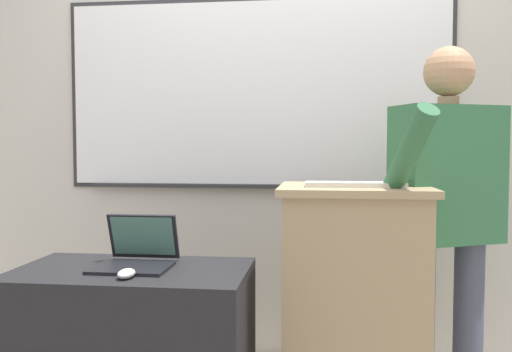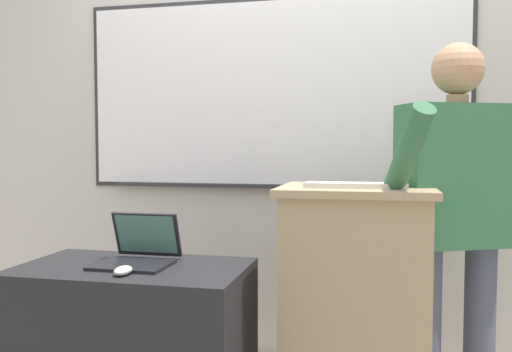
% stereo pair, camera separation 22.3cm
% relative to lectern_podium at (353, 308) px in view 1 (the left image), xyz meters
% --- Properties ---
extents(back_wall, '(6.40, 0.17, 2.99)m').
position_rel_lectern_podium_xyz_m(back_wall, '(-0.41, 0.83, 0.97)').
color(back_wall, beige).
rests_on(back_wall, ground_plane).
extents(lectern_podium, '(0.62, 0.51, 1.04)m').
position_rel_lectern_podium_xyz_m(lectern_podium, '(0.00, 0.00, 0.00)').
color(lectern_podium, tan).
rests_on(lectern_podium, ground_plane).
extents(person_presenter, '(0.63, 0.68, 1.63)m').
position_rel_lectern_podium_xyz_m(person_presenter, '(0.40, 0.14, 0.43)').
color(person_presenter, '#474C60').
rests_on(person_presenter, ground_plane).
extents(laptop, '(0.30, 0.30, 0.20)m').
position_rel_lectern_podium_xyz_m(laptop, '(-0.88, -0.18, 0.25)').
color(laptop, black).
rests_on(laptop, side_desk).
extents(wireless_keyboard, '(0.40, 0.12, 0.02)m').
position_rel_lectern_podium_xyz_m(wireless_keyboard, '(-0.00, -0.06, 0.53)').
color(wireless_keyboard, beige).
rests_on(wireless_keyboard, lectern_podium).
extents(computer_mouse_by_laptop, '(0.06, 0.10, 0.03)m').
position_rel_lectern_podium_xyz_m(computer_mouse_by_laptop, '(-0.85, -0.39, 0.22)').
color(computer_mouse_by_laptop, silver).
rests_on(computer_mouse_by_laptop, side_desk).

